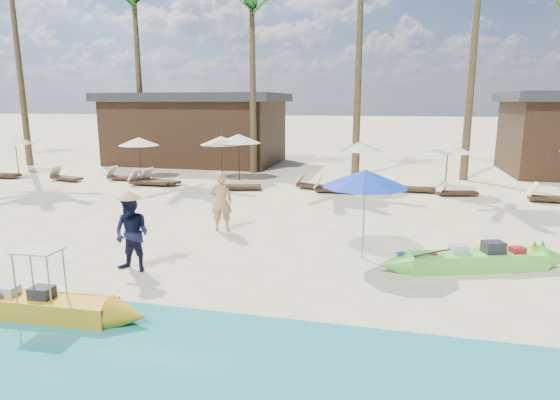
% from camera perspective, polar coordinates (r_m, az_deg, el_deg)
% --- Properties ---
extents(ground, '(240.00, 240.00, 0.00)m').
position_cam_1_polar(ground, '(11.42, -7.66, -7.63)').
color(ground, '#F6E7B6').
rests_on(ground, ground).
extents(wet_sand_strip, '(240.00, 4.50, 0.01)m').
position_cam_1_polar(wet_sand_strip, '(7.43, -22.51, -19.79)').
color(wet_sand_strip, tan).
rests_on(wet_sand_strip, ground).
extents(green_canoe, '(4.95, 2.02, 0.65)m').
position_cam_1_polar(green_canoe, '(11.76, 22.72, -6.77)').
color(green_canoe, '#69E445').
rests_on(green_canoe, ground).
extents(yellow_canoe, '(4.88, 0.77, 1.27)m').
position_cam_1_polar(yellow_canoe, '(9.70, -27.80, -11.29)').
color(yellow_canoe, gold).
rests_on(yellow_canoe, ground).
extents(tourist, '(0.72, 0.54, 1.79)m').
position_cam_1_polar(tourist, '(13.99, -7.17, -0.17)').
color(tourist, tan).
rests_on(tourist, ground).
extents(vendor_green, '(0.92, 0.75, 1.75)m').
position_cam_1_polar(vendor_green, '(11.08, -17.60, -3.97)').
color(vendor_green, black).
rests_on(vendor_green, ground).
extents(blue_umbrella, '(2.06, 2.06, 2.22)m').
position_cam_1_polar(blue_umbrella, '(11.35, 10.35, 2.63)').
color(blue_umbrella, '#99999E').
rests_on(blue_umbrella, ground).
extents(resort_parasol_2, '(1.92, 1.92, 1.98)m').
position_cam_1_polar(resort_parasol_2, '(28.77, -29.60, 6.34)').
color(resort_parasol_2, '#3D2519').
rests_on(resort_parasol_2, ground).
extents(resort_parasol_3, '(2.00, 2.00, 2.06)m').
position_cam_1_polar(resort_parasol_3, '(24.42, -16.84, 6.84)').
color(resort_parasol_3, '#3D2519').
rests_on(resort_parasol_3, ground).
extents(lounger_3_left, '(1.87, 0.92, 0.61)m').
position_cam_1_polar(lounger_3_left, '(25.18, -24.79, 2.59)').
color(lounger_3_left, '#3D2519').
rests_on(lounger_3_left, ground).
extents(lounger_3_right, '(1.82, 0.63, 0.61)m').
position_cam_1_polar(lounger_3_right, '(24.22, -18.64, 2.74)').
color(lounger_3_right, '#3D2519').
rests_on(lounger_3_right, ground).
extents(resort_parasol_4, '(2.09, 2.09, 2.15)m').
position_cam_1_polar(resort_parasol_4, '(23.17, -7.16, 7.21)').
color(resort_parasol_4, '#3D2519').
rests_on(resort_parasol_4, ground).
extents(lounger_4_left, '(1.99, 0.63, 0.67)m').
position_cam_1_polar(lounger_4_left, '(22.40, -15.80, 2.27)').
color(lounger_4_left, '#3D2519').
rests_on(lounger_4_left, ground).
extents(lounger_4_right, '(2.05, 0.99, 0.67)m').
position_cam_1_polar(lounger_4_right, '(22.52, -14.62, 2.38)').
color(lounger_4_right, '#3D2519').
rests_on(lounger_4_right, ground).
extents(resort_parasol_5, '(2.20, 2.20, 2.26)m').
position_cam_1_polar(resort_parasol_5, '(22.98, -5.08, 7.46)').
color(resort_parasol_5, '#3D2519').
rests_on(resort_parasol_5, ground).
extents(lounger_5_left, '(2.01, 1.05, 0.65)m').
position_cam_1_polar(lounger_5_left, '(20.52, -5.28, 1.80)').
color(lounger_5_left, '#3D2519').
rests_on(lounger_5_left, ground).
extents(resort_parasol_6, '(2.04, 2.04, 2.10)m').
position_cam_1_polar(resort_parasol_6, '(20.85, 9.67, 6.48)').
color(resort_parasol_6, '#3D2519').
rests_on(resort_parasol_6, ground).
extents(lounger_6_left, '(1.87, 0.97, 0.61)m').
position_cam_1_polar(lounger_6_left, '(20.70, 4.05, 1.87)').
color(lounger_6_left, '#3D2519').
rests_on(lounger_6_left, ground).
extents(lounger_6_right, '(1.72, 0.59, 0.58)m').
position_cam_1_polar(lounger_6_right, '(19.94, 6.31, 1.41)').
color(lounger_6_right, '#3D2519').
rests_on(lounger_6_right, ground).
extents(resort_parasol_7, '(2.05, 2.05, 2.11)m').
position_cam_1_polar(resort_parasol_7, '(20.96, 19.80, 6.01)').
color(resort_parasol_7, '#3D2519').
rests_on(resort_parasol_7, ground).
extents(lounger_7_left, '(1.90, 0.65, 0.64)m').
position_cam_1_polar(lounger_7_left, '(20.76, 15.62, 1.51)').
color(lounger_7_left, '#3D2519').
rests_on(lounger_7_left, ground).
extents(lounger_7_right, '(1.70, 0.86, 0.55)m').
position_cam_1_polar(lounger_7_right, '(20.47, 20.55, 0.97)').
color(lounger_7_right, '#3D2519').
rests_on(lounger_7_right, ground).
extents(lounger_8_left, '(1.97, 0.68, 0.66)m').
position_cam_1_polar(lounger_8_left, '(20.73, 30.16, 0.33)').
color(lounger_8_left, '#3D2519').
rests_on(lounger_8_left, ground).
extents(palm_2, '(2.08, 2.08, 11.33)m').
position_cam_1_polar(palm_2, '(29.43, -17.34, 21.93)').
color(palm_2, brown).
rests_on(palm_2, ground).
extents(palm_3, '(2.08, 2.08, 10.52)m').
position_cam_1_polar(palm_3, '(25.82, -3.45, 22.54)').
color(palm_3, brown).
rests_on(palm_3, ground).
extents(pavilion_west, '(10.80, 6.60, 4.30)m').
position_cam_1_polar(pavilion_west, '(30.05, -10.07, 8.65)').
color(pavilion_west, '#3D2519').
rests_on(pavilion_west, ground).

